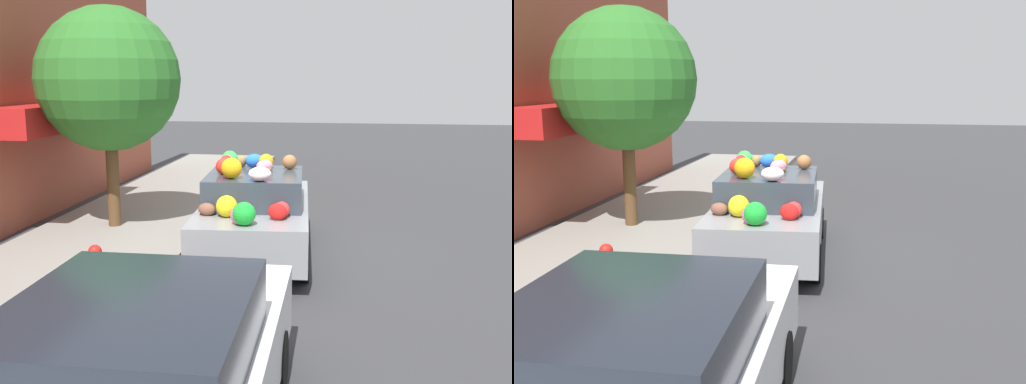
% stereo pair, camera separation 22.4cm
% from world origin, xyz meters
% --- Properties ---
extents(ground_plane, '(60.00, 60.00, 0.00)m').
position_xyz_m(ground_plane, '(0.00, 0.00, 0.00)').
color(ground_plane, '#38383A').
extents(sidewalk_curb, '(24.00, 3.20, 0.14)m').
position_xyz_m(sidewalk_curb, '(0.00, 2.70, 0.07)').
color(sidewalk_curb, gray).
rests_on(sidewalk_curb, ground).
extents(street_tree, '(2.70, 2.70, 4.16)m').
position_xyz_m(street_tree, '(1.14, 2.89, 2.94)').
color(street_tree, brown).
rests_on(street_tree, sidewalk_curb).
extents(fire_hydrant, '(0.20, 0.20, 0.70)m').
position_xyz_m(fire_hydrant, '(-2.55, 1.65, 0.48)').
color(fire_hydrant, red).
rests_on(fire_hydrant, sidewalk_curb).
extents(art_car, '(4.13, 2.03, 1.77)m').
position_xyz_m(art_car, '(-0.04, -0.08, 0.77)').
color(art_car, gray).
rests_on(art_car, ground).
extents(parked_car_plain, '(4.51, 1.94, 1.50)m').
position_xyz_m(parked_car_plain, '(-5.81, -0.16, 0.77)').
color(parked_car_plain, silver).
rests_on(parked_car_plain, ground).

